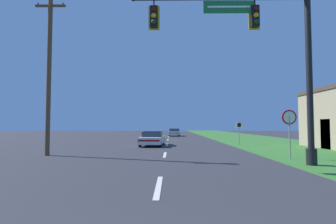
{
  "coord_description": "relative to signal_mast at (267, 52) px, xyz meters",
  "views": [
    {
      "loc": [
        0.35,
        -1.54,
        1.75
      ],
      "look_at": [
        0.0,
        31.49,
        3.42
      ],
      "focal_mm": 28.0,
      "sensor_mm": 36.0,
      "label": 1
    }
  ],
  "objects": [
    {
      "name": "road_center_line",
      "position": [
        -4.57,
        12.16,
        -4.96
      ],
      "size": [
        0.16,
        34.8,
        0.01
      ],
      "color": "silver",
      "rests_on": "ground"
    },
    {
      "name": "signal_mast",
      "position": [
        0.0,
        0.0,
        0.0
      ],
      "size": [
        8.05,
        0.47,
        8.23
      ],
      "color": "black",
      "rests_on": "grass_verge_right"
    },
    {
      "name": "stop_sign",
      "position": [
        1.9,
        2.18,
        -3.1
      ],
      "size": [
        0.76,
        0.07,
        2.5
      ],
      "color": "gray",
      "rests_on": "grass_verge_right"
    },
    {
      "name": "far_car",
      "position": [
        -3.65,
        31.11,
        -4.36
      ],
      "size": [
        1.82,
        4.21,
        1.19
      ],
      "color": "black",
      "rests_on": "ground"
    },
    {
      "name": "route_sign_post",
      "position": [
        1.85,
        11.91,
        -3.44
      ],
      "size": [
        0.55,
        0.06,
        2.03
      ],
      "color": "gray",
      "rests_on": "grass_verge_right"
    },
    {
      "name": "grass_verge_right",
      "position": [
        5.93,
        20.16,
        -4.95
      ],
      "size": [
        10.0,
        110.0,
        0.04
      ],
      "color": "#38752D",
      "rests_on": "ground"
    },
    {
      "name": "car_ahead",
      "position": [
        -5.79,
        11.1,
        -4.36
      ],
      "size": [
        2.07,
        4.51,
        1.19
      ],
      "color": "black",
      "rests_on": "ground"
    },
    {
      "name": "utility_pole_near",
      "position": [
        -11.38,
        3.79,
        0.07
      ],
      "size": [
        1.8,
        0.26,
        9.76
      ],
      "color": "brown",
      "rests_on": "ground"
    }
  ]
}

